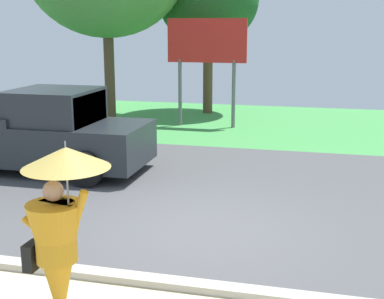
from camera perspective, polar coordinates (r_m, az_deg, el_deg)
ground_plane at (r=11.53m, az=4.51°, el=-3.53°), size 40.00×22.00×0.20m
monk_pedestrian at (r=5.87m, az=-14.17°, el=-9.27°), size 1.03×0.91×2.13m
pickup_truck at (r=12.67m, az=-16.38°, el=1.78°), size 5.20×2.28×1.88m
roadside_billboard at (r=17.32m, az=1.61°, el=10.85°), size 2.60×0.12×3.50m
tree_center_back at (r=20.14m, az=1.77°, el=15.86°), size 3.71×3.71×5.90m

